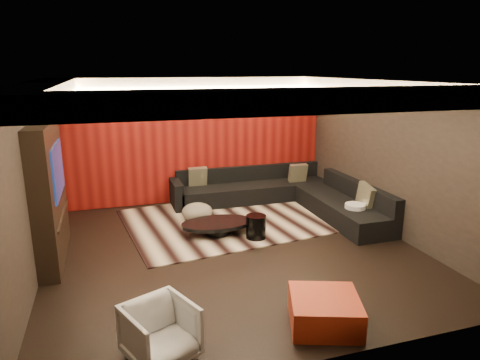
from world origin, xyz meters
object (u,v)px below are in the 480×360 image
object	(u,v)px
drum_stool	(256,227)
sectional_sofa	(285,196)
white_side_table	(354,216)
orange_ottoman	(324,311)
coffee_table	(217,227)
armchair	(160,332)

from	to	relation	value
drum_stool	sectional_sofa	distance (m)	1.95
white_side_table	sectional_sofa	size ratio (longest dim) A/B	0.13
drum_stool	white_side_table	size ratio (longest dim) A/B	0.87
white_side_table	orange_ottoman	xyz separation A→B (m)	(-2.09, -2.70, -0.06)
coffee_table	drum_stool	bearing A→B (deg)	-34.72
drum_stool	white_side_table	world-z (taller)	white_side_table
orange_ottoman	coffee_table	bearing A→B (deg)	98.94
white_side_table	sectional_sofa	distance (m)	1.76
coffee_table	sectional_sofa	size ratio (longest dim) A/B	0.36
white_side_table	orange_ottoman	size ratio (longest dim) A/B	0.60
white_side_table	drum_stool	bearing A→B (deg)	178.26
white_side_table	orange_ottoman	bearing A→B (deg)	-127.76
drum_stool	orange_ottoman	distance (m)	2.76
coffee_table	drum_stool	world-z (taller)	drum_stool
orange_ottoman	armchair	size ratio (longest dim) A/B	1.18
armchair	orange_ottoman	bearing A→B (deg)	-22.14
coffee_table	white_side_table	size ratio (longest dim) A/B	2.75
armchair	sectional_sofa	size ratio (longest dim) A/B	0.19
coffee_table	armchair	world-z (taller)	armchair
coffee_table	armchair	bearing A→B (deg)	-114.15
coffee_table	white_side_table	xyz separation A→B (m)	(2.59, -0.48, 0.11)
white_side_table	orange_ottoman	world-z (taller)	white_side_table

